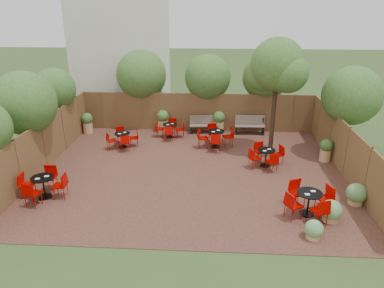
{
  "coord_description": "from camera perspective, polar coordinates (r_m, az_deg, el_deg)",
  "views": [
    {
      "loc": [
        0.81,
        -13.15,
        6.46
      ],
      "look_at": [
        -0.01,
        0.5,
        1.0
      ],
      "focal_mm": 33.83,
      "sensor_mm": 36.0,
      "label": 1
    }
  ],
  "objects": [
    {
      "name": "overhang_foliage",
      "position": [
        16.92,
        -3.13,
        8.95
      ],
      "size": [
        15.58,
        10.46,
        2.62
      ],
      "color": "#335D1E",
      "rests_on": "ground"
    },
    {
      "name": "neighbour_building",
      "position": [
        21.95,
        -10.95,
        14.95
      ],
      "size": [
        5.0,
        4.0,
        8.0
      ],
      "primitive_type": "cube",
      "color": "beige",
      "rests_on": "ground"
    },
    {
      "name": "fence_back",
      "position": [
        18.97,
        0.86,
        5.03
      ],
      "size": [
        12.0,
        0.08,
        2.0
      ],
      "primitive_type": "cube",
      "color": "#51311E",
      "rests_on": "ground"
    },
    {
      "name": "park_bench_left",
      "position": [
        18.76,
        1.87,
        3.18
      ],
      "size": [
        1.51,
        0.64,
        0.9
      ],
      "rotation": [
        0.0,
        0.0,
        0.12
      ],
      "color": "brown",
      "rests_on": "courtyard_paving"
    },
    {
      "name": "low_shrubs",
      "position": [
        12.53,
        22.19,
        -9.19
      ],
      "size": [
        2.52,
        2.65,
        0.74
      ],
      "color": "tan",
      "rests_on": "courtyard_paving"
    },
    {
      "name": "bistro_tables",
      "position": [
        14.9,
        -0.54,
        -1.98
      ],
      "size": [
        10.56,
        8.3,
        0.92
      ],
      "color": "black",
      "rests_on": "courtyard_paving"
    },
    {
      "name": "park_bench_right",
      "position": [
        18.85,
        9.09,
        3.05
      ],
      "size": [
        1.53,
        0.53,
        0.94
      ],
      "rotation": [
        0.0,
        0.0,
        0.03
      ],
      "color": "brown",
      "rests_on": "courtyard_paving"
    },
    {
      "name": "courtyard_tree",
      "position": [
        15.92,
        13.26,
        11.53
      ],
      "size": [
        2.52,
        2.42,
        5.06
      ],
      "rotation": [
        0.0,
        0.0,
        -0.25
      ],
      "color": "black",
      "rests_on": "courtyard_paving"
    },
    {
      "name": "fence_left",
      "position": [
        15.78,
        -22.37,
        -0.19
      ],
      "size": [
        0.08,
        10.0,
        2.0
      ],
      "primitive_type": "cube",
      "color": "#51311E",
      "rests_on": "ground"
    },
    {
      "name": "fence_right",
      "position": [
        15.16,
        23.21,
        -1.21
      ],
      "size": [
        0.08,
        10.0,
        2.0
      ],
      "primitive_type": "cube",
      "color": "#51311E",
      "rests_on": "ground"
    },
    {
      "name": "courtyard_paving",
      "position": [
        14.67,
        -0.07,
        -4.32
      ],
      "size": [
        12.0,
        10.0,
        0.02
      ],
      "primitive_type": "cube",
      "color": "#331B14",
      "rests_on": "ground"
    },
    {
      "name": "planters",
      "position": [
        18.13,
        -0.82,
        2.94
      ],
      "size": [
        11.86,
        3.93,
        1.15
      ],
      "color": "tan",
      "rests_on": "courtyard_paving"
    },
    {
      "name": "ground",
      "position": [
        14.68,
        -0.07,
        -4.35
      ],
      "size": [
        80.0,
        80.0,
        0.0
      ],
      "primitive_type": "plane",
      "color": "#354F23",
      "rests_on": "ground"
    }
  ]
}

